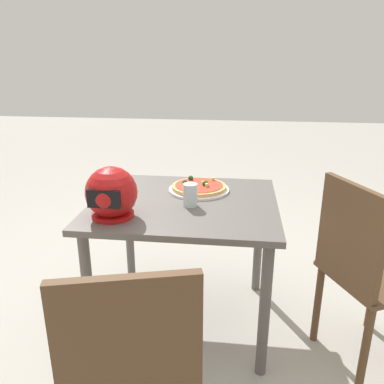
% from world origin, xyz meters
% --- Properties ---
extents(ground_plane, '(14.00, 14.00, 0.00)m').
position_xyz_m(ground_plane, '(0.00, 0.00, 0.00)').
color(ground_plane, '#B2ADA3').
extents(dining_table, '(0.92, 0.82, 0.70)m').
position_xyz_m(dining_table, '(0.00, 0.00, 0.61)').
color(dining_table, '#5B5651').
rests_on(dining_table, ground).
extents(pizza_plate, '(0.33, 0.33, 0.01)m').
position_xyz_m(pizza_plate, '(-0.06, -0.17, 0.71)').
color(pizza_plate, white).
rests_on(pizza_plate, dining_table).
extents(pizza, '(0.29, 0.29, 0.05)m').
position_xyz_m(pizza, '(-0.06, -0.17, 0.73)').
color(pizza, tan).
rests_on(pizza, pizza_plate).
extents(motorcycle_helmet, '(0.23, 0.23, 0.23)m').
position_xyz_m(motorcycle_helmet, '(0.29, 0.24, 0.81)').
color(motorcycle_helmet, '#B21414').
rests_on(motorcycle_helmet, dining_table).
extents(drinking_glass, '(0.07, 0.07, 0.11)m').
position_xyz_m(drinking_glass, '(-0.04, 0.06, 0.76)').
color(drinking_glass, silver).
rests_on(drinking_glass, dining_table).
extents(chair_far, '(0.49, 0.49, 0.90)m').
position_xyz_m(chair_far, '(0.02, 0.95, 0.51)').
color(chair_far, brown).
rests_on(chair_far, ground).
extents(chair_side, '(0.53, 0.53, 0.90)m').
position_xyz_m(chair_side, '(-0.83, 0.21, 0.51)').
color(chair_side, brown).
rests_on(chair_side, ground).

